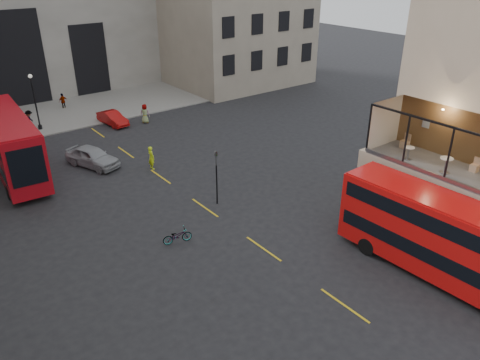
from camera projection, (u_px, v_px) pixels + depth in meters
ground at (371, 289)px, 23.46m from camera, size 140.00×140.00×0.00m
host_frontage at (450, 211)px, 26.03m from camera, size 3.00×11.00×4.50m
cafe_floor at (459, 173)px, 25.02m from camera, size 3.00×10.00×0.10m
pavement_far at (29, 119)px, 47.17m from camera, size 40.00×12.00×0.12m
traffic_light_near at (216, 171)px, 30.38m from camera, size 0.16×0.20×3.80m
street_lamp_b at (36, 106)px, 43.30m from camera, size 0.36×0.36×5.33m
bus_near at (444, 236)px, 23.32m from camera, size 2.95×11.10×4.39m
bus_far at (10, 141)px, 34.48m from camera, size 3.39×11.91×4.70m
car_a at (92, 157)px, 36.59m from camera, size 3.46×5.06×1.60m
car_b at (113, 118)px, 45.49m from camera, size 1.83×4.08×1.30m
bicycle at (177, 236)px, 27.01m from camera, size 1.82×1.02×0.91m
cyclist at (151, 158)px, 36.08m from camera, size 0.45×0.68×1.85m
pedestrian_b at (30, 120)px, 44.03m from camera, size 1.24×1.41×1.89m
pedestrian_c at (63, 101)px, 50.01m from camera, size 1.04×0.59×1.68m
pedestrian_d at (145, 114)px, 45.86m from camera, size 1.07×1.07×1.88m
cafe_table_mid at (446, 163)px, 24.77m from camera, size 0.67×0.67×0.84m
cafe_table_far at (409, 151)px, 26.41m from camera, size 0.59×0.59×0.74m
cafe_chair_c at (474, 167)px, 25.02m from camera, size 0.39×0.39×0.78m
cafe_chair_d at (405, 144)px, 28.03m from camera, size 0.45×0.45×0.88m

